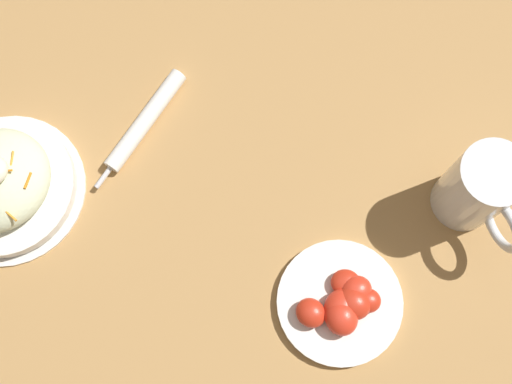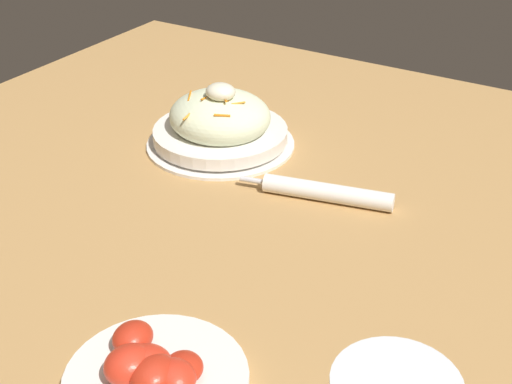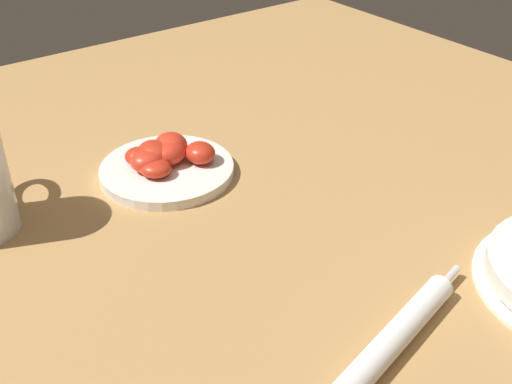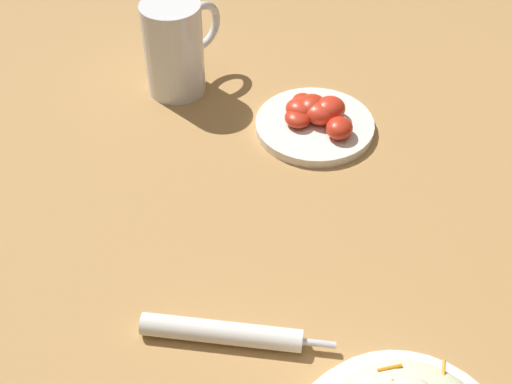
{
  "view_description": "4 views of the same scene",
  "coord_description": "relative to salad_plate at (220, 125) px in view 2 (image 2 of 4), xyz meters",
  "views": [
    {
      "loc": [
        0.14,
        0.18,
        0.93
      ],
      "look_at": [
        -0.02,
        0.01,
        0.08
      ],
      "focal_mm": 46.14,
      "sensor_mm": 36.0,
      "label": 1
    },
    {
      "loc": [
        -0.34,
        0.57,
        0.5
      ],
      "look_at": [
        0.02,
        -0.03,
        0.09
      ],
      "focal_mm": 50.56,
      "sensor_mm": 36.0,
      "label": 2
    },
    {
      "loc": [
        -0.34,
        -0.45,
        0.43
      ],
      "look_at": [
        -0.01,
        -0.01,
        0.08
      ],
      "focal_mm": 44.4,
      "sensor_mm": 36.0,
      "label": 3
    },
    {
      "loc": [
        0.2,
        -0.59,
        0.64
      ],
      "look_at": [
        -0.02,
        -0.01,
        0.05
      ],
      "focal_mm": 48.49,
      "sensor_mm": 36.0,
      "label": 4
    }
  ],
  "objects": [
    {
      "name": "tomato_plate",
      "position": [
        -0.23,
        0.46,
        -0.02
      ],
      "size": [
        0.18,
        0.18,
        0.05
      ],
      "color": "white",
      "rests_on": "ground_plane"
    },
    {
      "name": "salad_plate",
      "position": [
        0.0,
        0.0,
        0.0
      ],
      "size": [
        0.23,
        0.23,
        0.11
      ],
      "color": "white",
      "rests_on": "ground_plane"
    },
    {
      "name": "ground_plane",
      "position": [
        -0.22,
        0.26,
        -0.03
      ],
      "size": [
        1.43,
        1.43,
        0.0
      ],
      "primitive_type": "plane",
      "color": "#B2844C"
    },
    {
      "name": "napkin_roll",
      "position": [
        -0.21,
        0.06,
        -0.02
      ],
      "size": [
        0.21,
        0.06,
        0.03
      ],
      "color": "white",
      "rests_on": "ground_plane"
    }
  ]
}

